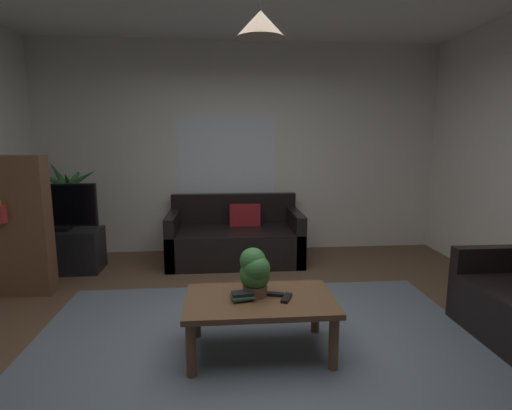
% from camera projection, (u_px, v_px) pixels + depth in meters
% --- Properties ---
extents(floor, '(5.42, 5.40, 0.02)m').
position_uv_depth(floor, '(259.00, 350.00, 3.01)').
color(floor, brown).
rests_on(floor, ground).
extents(rug, '(3.52, 2.97, 0.01)m').
position_uv_depth(rug, '(262.00, 363.00, 2.81)').
color(rug, slate).
rests_on(rug, ground).
extents(wall_back, '(5.54, 0.06, 2.81)m').
position_uv_depth(wall_back, '(241.00, 149.00, 5.44)').
color(wall_back, silver).
rests_on(wall_back, ground).
extents(window_pane, '(1.32, 0.01, 1.09)m').
position_uv_depth(window_pane, '(226.00, 155.00, 5.41)').
color(window_pane, white).
extents(couch_under_window, '(1.66, 0.89, 0.82)m').
position_uv_depth(couch_under_window, '(235.00, 240.00, 5.10)').
color(couch_under_window, black).
rests_on(couch_under_window, ground).
extents(coffee_table, '(1.08, 0.65, 0.42)m').
position_uv_depth(coffee_table, '(260.00, 306.00, 2.90)').
color(coffee_table, brown).
rests_on(coffee_table, ground).
extents(book_on_table_0, '(0.13, 0.11, 0.02)m').
position_uv_depth(book_on_table_0, '(241.00, 299.00, 2.84)').
color(book_on_table_0, black).
rests_on(book_on_table_0, coffee_table).
extents(book_on_table_1, '(0.18, 0.15, 0.02)m').
position_uv_depth(book_on_table_1, '(242.00, 296.00, 2.85)').
color(book_on_table_1, '#387247').
rests_on(book_on_table_1, coffee_table).
extents(book_on_table_2, '(0.16, 0.11, 0.02)m').
position_uv_depth(book_on_table_2, '(243.00, 294.00, 2.84)').
color(book_on_table_2, black).
rests_on(book_on_table_2, coffee_table).
extents(remote_on_table_0, '(0.17, 0.09, 0.02)m').
position_uv_depth(remote_on_table_0, '(273.00, 294.00, 2.93)').
color(remote_on_table_0, black).
rests_on(remote_on_table_0, coffee_table).
extents(remote_on_table_1, '(0.11, 0.17, 0.02)m').
position_uv_depth(remote_on_table_1, '(287.00, 298.00, 2.87)').
color(remote_on_table_1, black).
rests_on(remote_on_table_1, coffee_table).
extents(potted_plant_on_table, '(0.23, 0.24, 0.36)m').
position_uv_depth(potted_plant_on_table, '(255.00, 271.00, 2.91)').
color(potted_plant_on_table, brown).
rests_on(potted_plant_on_table, coffee_table).
extents(tv_stand, '(0.90, 0.44, 0.50)m').
position_uv_depth(tv_stand, '(62.00, 251.00, 4.69)').
color(tv_stand, black).
rests_on(tv_stand, ground).
extents(tv, '(0.89, 0.16, 0.55)m').
position_uv_depth(tv, '(57.00, 207.00, 4.58)').
color(tv, black).
rests_on(tv, tv_stand).
extents(potted_palm_corner, '(0.75, 0.81, 1.31)m').
position_uv_depth(potted_palm_corner, '(71.00, 218.00, 5.14)').
color(potted_palm_corner, brown).
rests_on(potted_palm_corner, ground).
extents(bookshelf_corner, '(0.70, 0.31, 1.40)m').
position_uv_depth(bookshelf_corner, '(12.00, 226.00, 3.93)').
color(bookshelf_corner, brown).
rests_on(bookshelf_corner, ground).
extents(pendant_lamp, '(0.32, 0.32, 0.60)m').
position_uv_depth(pendant_lamp, '(260.00, 24.00, 2.57)').
color(pendant_lamp, black).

